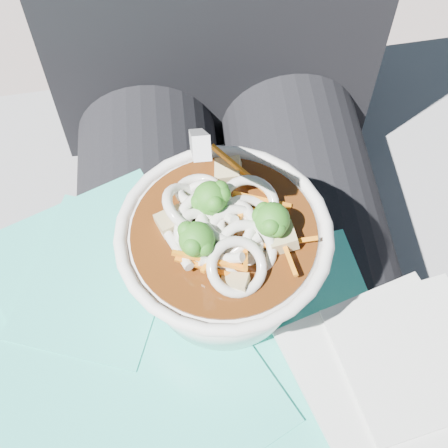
{
  "coord_description": "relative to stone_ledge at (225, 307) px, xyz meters",
  "views": [
    {
      "loc": [
        -0.04,
        -0.23,
        1.09
      ],
      "look_at": [
        -0.02,
        -0.01,
        0.73
      ],
      "focal_mm": 50.0,
      "sensor_mm": 36.0,
      "label": 1
    }
  ],
  "objects": [
    {
      "name": "plastic_bag",
      "position": [
        -0.07,
        -0.19,
        0.4
      ],
      "size": [
        0.35,
        0.32,
        0.01
      ],
      "color": "#2EC1AC",
      "rests_on": "lap"
    },
    {
      "name": "stone_ledge",
      "position": [
        0.0,
        0.0,
        0.0
      ],
      "size": [
        1.04,
        0.58,
        0.47
      ],
      "primitive_type": "cube",
      "rotation": [
        0.0,
        0.0,
        0.08
      ],
      "color": "slate",
      "rests_on": "ground"
    },
    {
      "name": "napkins",
      "position": [
        0.1,
        -0.24,
        0.41
      ],
      "size": [
        0.17,
        0.16,
        0.01
      ],
      "color": "silver",
      "rests_on": "plastic_bag"
    },
    {
      "name": "ground",
      "position": [
        0.0,
        -0.15,
        -0.24
      ],
      "size": [
        20.0,
        20.0,
        0.0
      ],
      "primitive_type": "plane",
      "color": "slate",
      "rests_on": "ground"
    },
    {
      "name": "lap",
      "position": [
        0.0,
        -0.15,
        0.31
      ],
      "size": [
        0.31,
        0.48,
        0.15
      ],
      "color": "black",
      "rests_on": "stone_ledge"
    },
    {
      "name": "person_body",
      "position": [
        0.0,
        -0.06,
        0.33
      ],
      "size": [
        0.34,
        0.94,
        1.02
      ],
      "color": "black",
      "rests_on": "ground"
    },
    {
      "name": "udon_bowl",
      "position": [
        -0.02,
        -0.16,
        0.46
      ],
      "size": [
        0.18,
        0.18,
        0.19
      ],
      "color": "white",
      "rests_on": "plastic_bag"
    }
  ]
}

